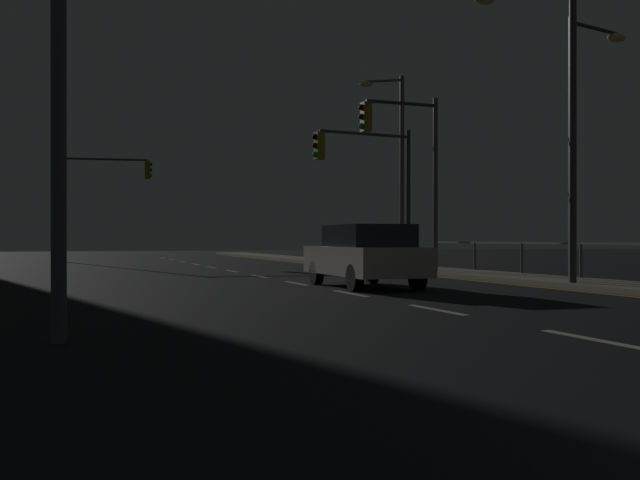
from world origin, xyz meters
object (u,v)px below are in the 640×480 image
object	(u,v)px
traffic_light_mid_left	(102,186)
traffic_light_near_right	(405,150)
car	(365,255)
street_lamp_far_end	(581,121)
street_lamp_corner	(396,153)
traffic_light_far_center	(367,169)
street_lamp_median	(556,101)

from	to	relation	value
traffic_light_mid_left	traffic_light_near_right	bearing A→B (deg)	-65.79
car	street_lamp_far_end	distance (m)	6.69
traffic_light_mid_left	street_lamp_corner	bearing A→B (deg)	-53.37
traffic_light_far_center	street_lamp_median	distance (m)	9.10
street_lamp_corner	traffic_light_near_right	bearing A→B (deg)	-111.65
traffic_light_far_center	street_lamp_far_end	size ratio (longest dim) A/B	0.74
traffic_light_mid_left	traffic_light_near_right	size ratio (longest dim) A/B	0.99
traffic_light_near_right	street_lamp_far_end	distance (m)	6.45
street_lamp_far_end	street_lamp_corner	bearing A→B (deg)	90.97
street_lamp_far_end	car	bearing A→B (deg)	167.81
car	street_lamp_far_end	size ratio (longest dim) A/B	0.65
car	street_lamp_corner	bearing A→B (deg)	61.10
traffic_light_far_center	street_lamp_corner	xyz separation A→B (m)	(2.33, 2.63, 0.93)
street_lamp_corner	street_lamp_far_end	bearing A→B (deg)	-89.03
traffic_light_mid_left	street_lamp_far_end	world-z (taller)	street_lamp_far_end
street_lamp_median	street_lamp_far_end	bearing A→B (deg)	25.55
street_lamp_median	street_lamp_far_end	distance (m)	1.41
traffic_light_far_center	traffic_light_mid_left	distance (m)	18.71
traffic_light_far_center	street_lamp_corner	bearing A→B (deg)	48.37
traffic_light_mid_left	street_lamp_median	distance (m)	27.47
street_lamp_corner	car	bearing A→B (deg)	-118.90
traffic_light_mid_left	street_lamp_median	size ratio (longest dim) A/B	0.77
traffic_light_mid_left	car	bearing A→B (deg)	-77.91
traffic_light_mid_left	street_lamp_corner	xyz separation A→B (m)	(10.54, -14.18, 0.60)
traffic_light_mid_left	street_lamp_far_end	xyz separation A→B (m)	(10.73, -25.18, 0.24)
traffic_light_mid_left	traffic_light_near_right	world-z (taller)	traffic_light_near_right
traffic_light_far_center	traffic_light_near_right	bearing A→B (deg)	-80.55
car	traffic_light_near_right	xyz separation A→B (m)	(3.45, 4.87, 3.31)
traffic_light_near_right	traffic_light_far_center	bearing A→B (deg)	99.45
street_lamp_far_end	street_lamp_median	bearing A→B (deg)	-154.45
street_lamp_median	street_lamp_corner	bearing A→B (deg)	84.83
car	street_lamp_median	bearing A→B (deg)	-22.42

